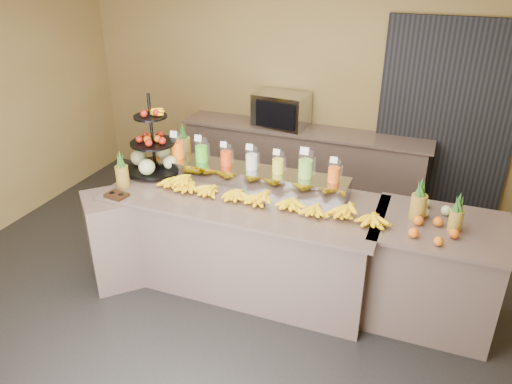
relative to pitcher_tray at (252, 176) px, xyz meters
The scene contains 20 objects.
ground 1.16m from the pitcher_tray, 87.28° to the right, with size 6.00×6.00×0.00m, color black.
room_envelope 0.92m from the pitcher_tray, 43.74° to the left, with size 6.04×5.02×2.82m.
buffet_counter 0.63m from the pitcher_tray, 105.32° to the right, with size 2.75×1.25×0.93m.
right_counter 1.82m from the pitcher_tray, ahead, with size 1.08×0.88×0.93m.
back_ledge 1.75m from the pitcher_tray, 89.05° to the left, with size 3.10×0.55×0.93m.
pitcher_tray is the anchor object (origin of this frame).
juice_pitcher_orange_a 0.80m from the pitcher_tray, behind, with size 0.13×0.13×0.30m.
juice_pitcher_green 0.55m from the pitcher_tray, behind, with size 0.12×0.13×0.30m.
juice_pitcher_orange_b 0.31m from the pitcher_tray, behind, with size 0.11×0.11×0.26m.
juice_pitcher_milk 0.17m from the pitcher_tray, 102.21° to the right, with size 0.11×0.12×0.28m.
juice_pitcher_lemon 0.31m from the pitcher_tray, ahead, with size 0.11×0.11×0.26m.
juice_pitcher_lime 0.55m from the pitcher_tray, ahead, with size 0.13×0.14×0.32m.
juice_pitcher_orange_c 0.80m from the pitcher_tray, ahead, with size 0.11×0.11×0.27m.
banana_heap 0.39m from the pitcher_tray, 53.14° to the right, with size 2.14×0.19×0.18m.
fruit_stand 0.97m from the pitcher_tray, behind, with size 0.68×0.68×0.80m.
condiment_caddy 1.25m from the pitcher_tray, 146.05° to the right, with size 0.19×0.14×0.03m, color black.
pineapple_left_a 1.21m from the pitcher_tray, 155.82° to the right, with size 0.12×0.12×0.36m.
pineapple_left_b 0.88m from the pitcher_tray, 165.07° to the left, with size 0.14×0.14×0.43m.
right_fruit_pile 1.67m from the pitcher_tray, ahead, with size 0.41×0.39×0.22m.
oven_warmer 1.70m from the pitcher_tray, 99.08° to the left, with size 0.63×0.44×0.42m, color gray.
Camera 1 is at (1.55, -3.40, 2.97)m, focal length 35.00 mm.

